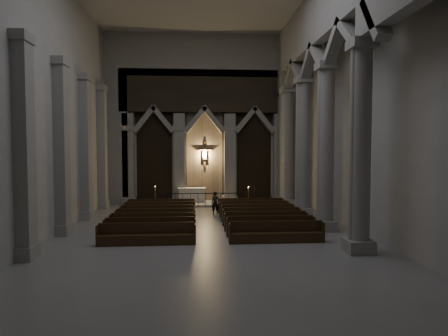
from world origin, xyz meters
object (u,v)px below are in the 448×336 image
at_px(pews, 209,220).
at_px(worshipper, 215,203).
at_px(altar, 192,195).
at_px(candle_stand_right, 248,201).
at_px(candle_stand_left, 155,202).
at_px(altar_rail, 206,198).

distance_m(pews, worshipper, 3.44).
relative_size(altar, candle_stand_right, 1.43).
bearing_deg(candle_stand_right, altar, 156.00).
height_order(altar, candle_stand_left, candle_stand_left).
bearing_deg(candle_stand_right, candle_stand_left, -178.45).
distance_m(altar_rail, pews, 6.14).
xyz_separation_m(altar, pews, (0.93, -8.02, -0.36)).
bearing_deg(candle_stand_right, altar_rail, -176.20).
relative_size(candle_stand_right, worshipper, 1.00).
height_order(candle_stand_right, pews, candle_stand_right).
xyz_separation_m(candle_stand_left, pews, (3.32, -6.15, -0.10)).
bearing_deg(candle_stand_right, worshipper, -129.02).
distance_m(candle_stand_left, pews, 6.99).
bearing_deg(worshipper, candle_stand_left, 153.13).
height_order(altar, altar_rail, altar).
relative_size(altar_rail, worshipper, 3.75).
height_order(altar_rail, worshipper, worshipper).
height_order(pews, worshipper, worshipper).
xyz_separation_m(altar_rail, candle_stand_left, (-3.32, 0.02, -0.27)).
relative_size(altar_rail, candle_stand_right, 3.74).
bearing_deg(altar, pews, -83.35).
bearing_deg(altar_rail, altar, 116.29).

